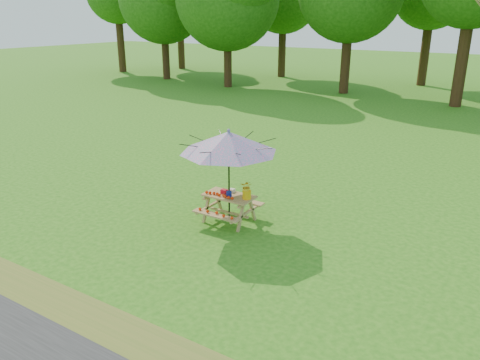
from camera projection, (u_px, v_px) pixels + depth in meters
The scene contains 7 objects.
ground at pixel (141, 237), 10.35m from camera, with size 120.00×120.00×0.00m, color #276A14.
drygrass_strip at pixel (29, 298), 8.11m from camera, with size 120.00×1.20×0.01m, color olive.
picnic_table at pixel (229, 209), 11.03m from camera, with size 1.20×1.32×0.67m.
patio_umbrella at pixel (229, 142), 10.49m from camera, with size 2.27×2.27×2.25m.
produce_bins at pixel (228, 192), 10.94m from camera, with size 0.35×0.44×0.13m.
tomatoes_row at pixel (219, 195), 10.84m from camera, with size 0.77×0.13×0.07m, color red, non-canonical shape.
flower_bucket at pixel (247, 189), 10.63m from camera, with size 0.33×0.30×0.44m.
Camera 1 is at (6.81, -6.75, 4.64)m, focal length 35.00 mm.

